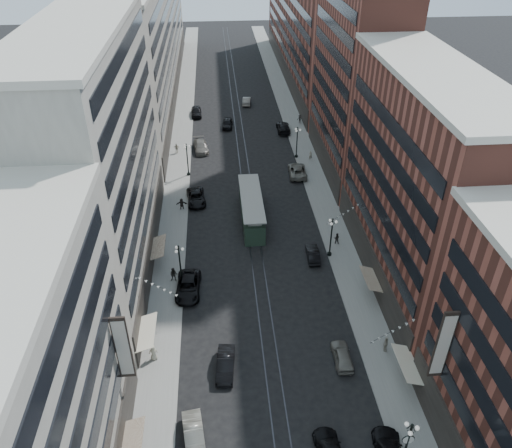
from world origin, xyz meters
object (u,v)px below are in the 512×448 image
object	(u,v)px
car_11	(297,171)
car_13	(227,123)
lamppost_se_far	(331,236)
car_4	(342,355)
pedestrian_1	(153,352)
car_10	(313,254)
pedestrian_9	(300,119)
pedestrian_7	(337,238)
car_5	(226,364)
pedestrian_2	(174,275)
car_14	(246,101)
lamppost_se_near	(407,444)
car_8	(201,146)
pedestrian_4	(386,344)
pedestrian_5	(182,204)
pedestrian_6	(177,148)
pedestrian_8	(310,155)
car_1	(194,435)
car_7	(196,197)
lamppost_sw_far	(180,264)
streetcar	(251,209)
car_2	(188,286)
lamppost_sw_mid	(187,158)
car_9	(196,112)
lamppost_se_mid	(297,141)
car_12	(283,127)

from	to	relation	value
car_11	car_13	size ratio (longest dim) A/B	1.25
lamppost_se_far	car_4	world-z (taller)	lamppost_se_far
pedestrian_1	car_10	size ratio (longest dim) A/B	0.43
pedestrian_9	pedestrian_7	bearing A→B (deg)	-75.75
car_5	pedestrian_2	bearing A→B (deg)	117.81
pedestrian_1	car_14	bearing A→B (deg)	-103.69
lamppost_se_near	car_8	distance (m)	62.53
pedestrian_4	pedestrian_5	world-z (taller)	pedestrian_4
car_10	car_14	xyz separation A→B (m)	(-4.64, 54.92, 0.08)
pedestrian_4	pedestrian_6	world-z (taller)	pedestrian_4
car_11	pedestrian_8	distance (m)	6.04
car_1	pedestrian_8	size ratio (longest dim) A/B	2.94
pedestrian_2	car_7	world-z (taller)	pedestrian_2
car_4	car_5	distance (m)	11.43
car_4	car_14	distance (m)	71.56
car_10	lamppost_sw_far	bearing A→B (deg)	15.41
streetcar	pedestrian_1	distance (m)	27.03
car_10	pedestrian_4	bearing A→B (deg)	108.62
pedestrian_4	pedestrian_5	distance (m)	35.73
lamppost_se_near	car_10	xyz separation A→B (m)	(-2.21, 27.66, -2.53)
lamppost_sw_far	lamppost_se_near	distance (m)	30.24
car_2	car_4	bearing A→B (deg)	-33.82
lamppost_sw_mid	car_4	world-z (taller)	lamppost_sw_mid
car_1	car_9	size ratio (longest dim) A/B	0.91
lamppost_se_mid	car_11	bearing A→B (deg)	-97.26
car_2	car_12	world-z (taller)	car_12
pedestrian_1	car_14	size ratio (longest dim) A/B	0.39
pedestrian_2	lamppost_se_mid	bearing A→B (deg)	67.09
lamppost_sw_mid	pedestrian_9	world-z (taller)	lamppost_sw_mid
car_13	car_14	distance (m)	13.04
car_4	pedestrian_5	world-z (taller)	pedestrian_5
lamppost_sw_far	car_2	distance (m)	2.79
pedestrian_1	car_12	xyz separation A→B (m)	(19.88, 54.70, -0.21)
streetcar	pedestrian_9	distance (m)	35.78
car_14	lamppost_sw_far	bearing A→B (deg)	84.80
car_1	car_11	world-z (taller)	car_11
lamppost_se_far	pedestrian_6	world-z (taller)	lamppost_se_far
car_10	car_4	bearing A→B (deg)	92.47
car_2	car_8	bearing A→B (deg)	91.23
streetcar	car_2	size ratio (longest dim) A/B	2.26
lamppost_se_far	pedestrian_2	distance (m)	19.73
lamppost_sw_far	pedestrian_1	xyz separation A→B (m)	(-2.28, -11.20, -2.04)
car_12	lamppost_se_near	bearing A→B (deg)	91.48
pedestrian_4	pedestrian_8	size ratio (longest dim) A/B	1.15
car_10	car_14	size ratio (longest dim) A/B	0.90
lamppost_sw_far	pedestrian_7	xyz separation A→B (m)	(19.81, 6.41, -2.17)
pedestrian_1	car_8	world-z (taller)	pedestrian_1
lamppost_sw_far	pedestrian_6	distance (m)	35.50
pedestrian_7	car_13	bearing A→B (deg)	-58.54
car_10	car_13	size ratio (longest dim) A/B	0.89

